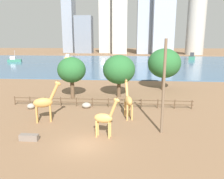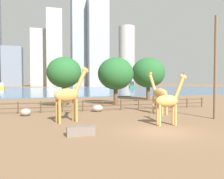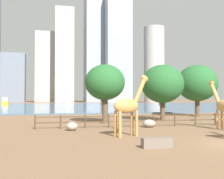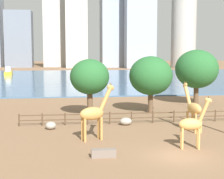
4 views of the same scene
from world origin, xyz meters
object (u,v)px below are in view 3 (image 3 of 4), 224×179
Objects in this scene: tree_center_broad at (197,83)px; boat_ferry at (67,104)px; boat_barge at (163,101)px; boat_tug at (5,102)px; giraffe_tall at (224,106)px; feeding_trough at (157,143)px; giraffe_young at (128,106)px; tree_right_tall at (105,83)px; boulder_near_fence at (72,126)px; boulder_by_pole at (149,123)px; tree_left_large at (162,84)px.

boat_ferry is at bearing 110.70° from tree_center_broad.
boat_tug is at bearing 111.18° from boat_barge.
giraffe_tall is 12.00m from feeding_trough.
tree_right_tall reaches higher than giraffe_young.
boat_ferry is at bearing 71.30° from giraffe_young.
feeding_trough is (0.33, -5.07, -2.04)m from giraffe_young.
boat_tug reaches higher than boulder_near_fence.
boulder_by_pole is 59.00m from boat_ferry.
boulder_by_pole is 9.09m from tree_left_large.
boulder_near_fence is 8.87m from tree_right_tall.
tree_left_large is (7.67, 17.54, 4.37)m from feeding_trough.
feeding_trough is 0.25× the size of tree_left_large.
tree_center_broad is 76.01m from boat_barge.
boulder_by_pole is at bearing -57.62° from tree_right_tall.
boat_ferry is 29.03m from boat_tug.
giraffe_tall is at bearing -111.73° from tree_center_broad.
boulder_by_pole is 92.70m from boat_barge.
tree_right_tall is 53.56m from boat_ferry.
boulder_by_pole reaches higher than boulder_near_fence.
giraffe_young reaches higher than boat_ferry.
tree_center_broad reaches higher than tree_left_large.
giraffe_young is at bearing 171.64° from boat_barge.
tree_center_broad reaches higher than feeding_trough.
boat_tug is (-37.97, 66.09, -4.01)m from tree_center_broad.
feeding_trough is 0.27× the size of boat_tug.
boulder_by_pole is 0.71× the size of feeding_trough.
boat_tug is at bearing 8.46° from giraffe_tall.
boat_barge is at bearing 63.00° from tree_right_tall.
feeding_trough is at bearing -107.59° from boulder_by_pole.
tree_left_large is at bearing -168.23° from boat_ferry.
giraffe_tall is 0.98× the size of boat_ferry.
tree_center_broad is 49.07m from boat_ferry.
giraffe_young is 0.70× the size of tree_left_large.
boat_tug is at bearing 107.76° from boulder_by_pole.
boulder_by_pole is 0.20× the size of boat_tug.
tree_center_broad is (20.31, 14.15, 4.77)m from boulder_near_fence.
boulder_near_fence is at bearing 168.39° from boat_barge.
tree_center_broad is at bearing 177.08° from boat_barge.
giraffe_young is 64.52m from boat_ferry.
giraffe_young is at bearing -131.07° from tree_center_broad.
boulder_near_fence is 0.13× the size of tree_center_broad.
giraffe_tall is 2.63× the size of feeding_trough.
tree_center_broad is (16.35, 18.77, 2.82)m from giraffe_young.
tree_right_tall is (-0.02, 16.16, 4.39)m from feeding_trough.
giraffe_tall reaches higher than boulder_by_pole.
boat_barge reaches higher than boulder_near_fence.
tree_center_broad is at bearing 25.59° from tree_right_tall.
tree_left_large is at bearing 57.87° from boulder_by_pole.
tree_center_broad is 0.93× the size of boat_barge.
giraffe_young is at bearing -49.35° from boulder_near_fence.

